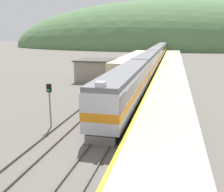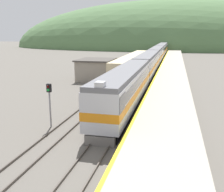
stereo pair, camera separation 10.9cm
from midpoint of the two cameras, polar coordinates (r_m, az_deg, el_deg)
track_main at (r=67.71m, az=9.32°, el=6.56°), size 1.52×180.00×0.16m
track_siding at (r=68.12m, az=5.98°, el=6.70°), size 1.51×180.00×0.16m
platform at (r=47.65m, az=12.81°, el=4.13°), size 5.27×140.00×1.10m
distant_hills at (r=158.65m, az=11.93°, el=10.26°), size 187.03×84.16×53.18m
station_shed at (r=46.30m, az=-3.39°, el=5.80°), size 6.05×7.00×3.64m
express_train_lead_car at (r=28.05m, az=3.11°, el=1.91°), size 2.95×20.91×4.70m
carriage_second at (r=50.38m, az=7.88°, el=6.91°), size 2.94×22.43×4.34m
carriage_third at (r=73.51m, az=9.76°, el=8.86°), size 2.94×22.43×4.34m
carriage_fourth at (r=96.73m, az=10.74°, el=9.86°), size 2.94×22.43×4.34m
carriage_fifth at (r=119.98m, az=11.35°, el=10.48°), size 2.94×22.43×4.34m
siding_train at (r=57.25m, az=4.55°, el=7.20°), size 2.90×33.89×3.49m
signal_post_siding at (r=22.91m, az=-13.36°, el=0.01°), size 0.36×0.42×3.89m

